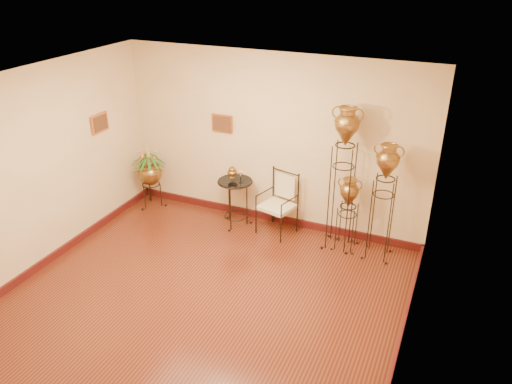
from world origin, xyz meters
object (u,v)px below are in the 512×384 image
at_px(amphora_mid, 383,202).
at_px(armchair, 277,204).
at_px(amphora_tall, 342,178).
at_px(side_table, 235,202).
at_px(planter_urn, 150,171).

xyz_separation_m(amphora_mid, armchair, (-1.62, 0.04, -0.40)).
xyz_separation_m(amphora_tall, side_table, (-1.72, -0.03, -0.72)).
bearing_deg(amphora_mid, planter_urn, 179.37).
distance_m(amphora_mid, side_table, 2.38).
height_order(planter_urn, armchair, planter_urn).
bearing_deg(planter_urn, armchair, 0.00).
relative_size(amphora_tall, side_table, 2.20).
height_order(amphora_tall, armchair, amphora_tall).
relative_size(planter_urn, side_table, 1.18).
xyz_separation_m(amphora_mid, side_table, (-2.33, 0.01, -0.48)).
distance_m(planter_urn, armchair, 2.38).
xyz_separation_m(amphora_tall, planter_urn, (-3.38, 0.00, -0.47)).
xyz_separation_m(armchair, side_table, (-0.71, -0.03, -0.08)).
distance_m(planter_urn, side_table, 1.68).
bearing_deg(side_table, planter_urn, 178.93).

